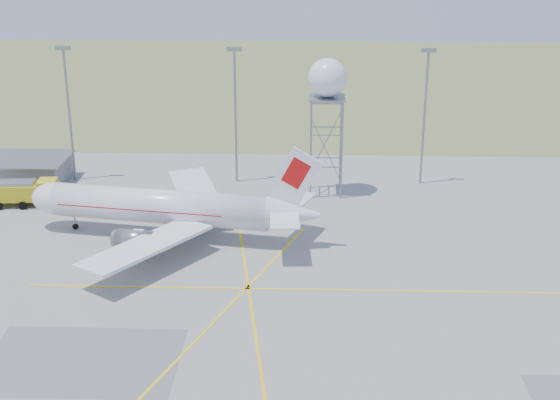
{
  "coord_description": "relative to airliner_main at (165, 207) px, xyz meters",
  "views": [
    {
      "loc": [
        0.43,
        -46.67,
        39.34
      ],
      "look_at": [
        -2.49,
        40.0,
        6.74
      ],
      "focal_mm": 50.0,
      "sensor_mm": 36.0,
      "label": 1
    }
  ],
  "objects": [
    {
      "name": "grass_strip",
      "position": [
        17.11,
        95.79,
        -3.95
      ],
      "size": [
        400.0,
        120.0,
        0.03
      ],
      "primitive_type": "cube",
      "color": "olive",
      "rests_on": "ground"
    },
    {
      "name": "building_grey",
      "position": [
        -27.89,
        19.79,
        -1.99
      ],
      "size": [
        19.0,
        10.0,
        3.9
      ],
      "color": "gray",
      "rests_on": "ground"
    },
    {
      "name": "mast_a",
      "position": [
        -17.89,
        21.79,
        8.1
      ],
      "size": [
        2.2,
        0.5,
        20.5
      ],
      "color": "gray",
      "rests_on": "ground"
    },
    {
      "name": "mast_b",
      "position": [
        7.11,
        21.79,
        8.1
      ],
      "size": [
        2.2,
        0.5,
        20.5
      ],
      "color": "gray",
      "rests_on": "ground"
    },
    {
      "name": "mast_c",
      "position": [
        35.11,
        21.79,
        8.1
      ],
      "size": [
        2.2,
        0.5,
        20.5
      ],
      "color": "gray",
      "rests_on": "ground"
    },
    {
      "name": "airliner_main",
      "position": [
        0.0,
        0.0,
        0.0
      ],
      "size": [
        37.98,
        36.53,
        12.94
      ],
      "rotation": [
        0.0,
        0.0,
        2.98
      ],
      "color": "white",
      "rests_on": "ground"
    },
    {
      "name": "radar_tower",
      "position": [
        20.55,
        16.95,
        7.16
      ],
      "size": [
        5.48,
        5.48,
        19.84
      ],
      "color": "gray",
      "rests_on": "ground"
    },
    {
      "name": "fire_truck",
      "position": [
        -21.51,
        10.43,
        -2.19
      ],
      "size": [
        9.47,
        4.38,
        3.69
      ],
      "rotation": [
        0.0,
        0.0,
        0.09
      ],
      "color": "gold",
      "rests_on": "ground"
    }
  ]
}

